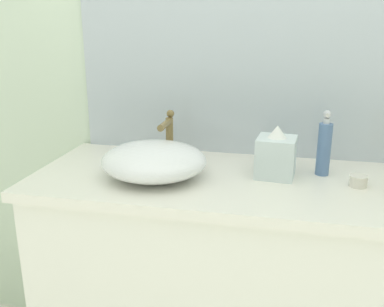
% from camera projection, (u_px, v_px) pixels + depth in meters
% --- Properties ---
extents(bathroom_wall_rear, '(6.00, 0.06, 2.60)m').
position_uv_depth(bathroom_wall_rear, '(257.00, 41.00, 1.58)').
color(bathroom_wall_rear, silver).
rests_on(bathroom_wall_rear, ground).
extents(vanity_counter, '(1.30, 0.55, 0.88)m').
position_uv_depth(vanity_counter, '(226.00, 293.00, 1.55)').
color(vanity_counter, white).
rests_on(vanity_counter, ground).
extents(wall_mirror_panel, '(1.23, 0.01, 1.04)m').
position_uv_depth(wall_mirror_panel, '(244.00, 12.00, 1.52)').
color(wall_mirror_panel, '#B2BCC6').
rests_on(wall_mirror_panel, vanity_counter).
extents(sink_basin, '(0.34, 0.32, 0.11)m').
position_uv_depth(sink_basin, '(154.00, 161.00, 1.41)').
color(sink_basin, white).
rests_on(sink_basin, vanity_counter).
extents(faucet, '(0.03, 0.14, 0.18)m').
position_uv_depth(faucet, '(168.00, 132.00, 1.55)').
color(faucet, brown).
rests_on(faucet, vanity_counter).
extents(soap_dispenser, '(0.04, 0.04, 0.22)m').
position_uv_depth(soap_dispenser, '(324.00, 147.00, 1.42)').
color(soap_dispenser, '#52719F').
rests_on(soap_dispenser, vanity_counter).
extents(tissue_box, '(0.13, 0.13, 0.17)m').
position_uv_depth(tissue_box, '(276.00, 155.00, 1.41)').
color(tissue_box, silver).
rests_on(tissue_box, vanity_counter).
extents(candle_jar, '(0.05, 0.05, 0.04)m').
position_uv_depth(candle_jar, '(358.00, 181.00, 1.34)').
color(candle_jar, silver).
rests_on(candle_jar, vanity_counter).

